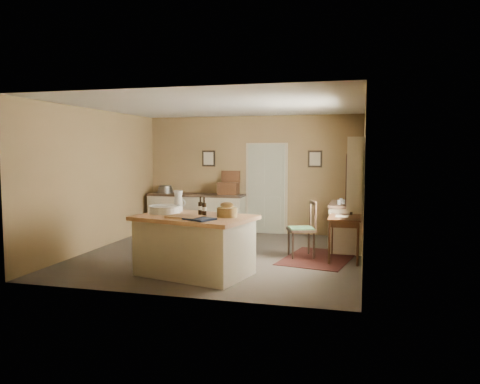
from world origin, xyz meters
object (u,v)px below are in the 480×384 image
object	(u,v)px
work_island	(194,243)
desk_chair	(301,230)
sideboard	(197,212)
right_cabinet	(346,226)
shelving_unit	(355,198)
writing_desk	(345,222)

from	to	relation	value
work_island	desk_chair	xyz separation A→B (m)	(1.44, 1.59, 0.01)
sideboard	right_cabinet	bearing A→B (deg)	-17.58
work_island	sideboard	size ratio (longest dim) A/B	0.86
work_island	sideboard	distance (m)	3.80
right_cabinet	shelving_unit	xyz separation A→B (m)	(0.15, 0.89, 0.46)
desk_chair	shelving_unit	distance (m)	2.05
desk_chair	writing_desk	bearing A→B (deg)	-22.41
sideboard	right_cabinet	world-z (taller)	sideboard
sideboard	desk_chair	bearing A→B (deg)	-36.47
writing_desk	right_cabinet	distance (m)	0.96
work_island	sideboard	bearing A→B (deg)	122.84
desk_chair	right_cabinet	xyz separation A→B (m)	(0.76, 0.90, -0.04)
writing_desk	shelving_unit	world-z (taller)	shelving_unit
sideboard	shelving_unit	size ratio (longest dim) A/B	1.24
sideboard	desk_chair	xyz separation A→B (m)	(2.69, -1.99, 0.01)
sideboard	writing_desk	size ratio (longest dim) A/B	2.56
sideboard	desk_chair	world-z (taller)	sideboard
desk_chair	right_cabinet	bearing A→B (deg)	29.99
sideboard	writing_desk	bearing A→B (deg)	-30.40
sideboard	shelving_unit	xyz separation A→B (m)	(3.60, -0.20, 0.43)
desk_chair	right_cabinet	distance (m)	1.18
sideboard	writing_desk	distance (m)	4.01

